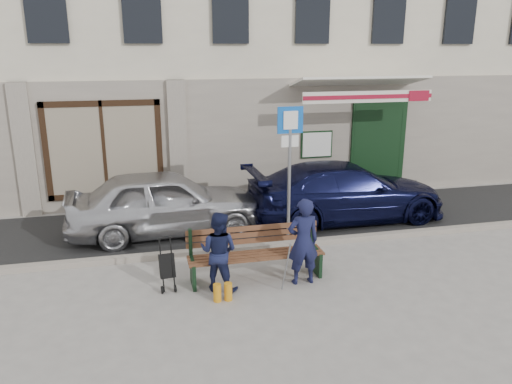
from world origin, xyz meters
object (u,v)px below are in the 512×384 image
object	(u,v)px
parking_sign	(290,153)
stroller	(167,267)
car_silver	(165,202)
man	(303,242)
woman	(219,251)
car_navy	(345,192)
bench	(253,255)

from	to	relation	value
parking_sign	stroller	xyz separation A→B (m)	(-2.60, -1.53, -1.54)
car_silver	man	size ratio (longest dim) A/B	2.74
car_silver	woman	size ratio (longest dim) A/B	3.07
man	woman	bearing A→B (deg)	-5.59
car_navy	bench	bearing A→B (deg)	131.14
car_silver	stroller	xyz separation A→B (m)	(-0.14, -2.68, -0.33)
parking_sign	man	world-z (taller)	parking_sign
car_silver	bench	bearing A→B (deg)	-156.40
parking_sign	woman	world-z (taller)	parking_sign
parking_sign	man	bearing A→B (deg)	-101.55
car_silver	woman	world-z (taller)	car_silver
parking_sign	stroller	size ratio (longest dim) A/B	3.23
car_navy	man	size ratio (longest dim) A/B	3.09
car_navy	parking_sign	size ratio (longest dim) A/B	1.67
car_navy	bench	distance (m)	3.87
car_navy	woman	xyz separation A→B (m)	(-3.49, -2.87, -0.00)
bench	stroller	xyz separation A→B (m)	(-1.50, -0.02, -0.07)
stroller	woman	bearing A→B (deg)	-21.52
car_silver	bench	xyz separation A→B (m)	(1.37, -2.66, -0.26)
stroller	parking_sign	bearing A→B (deg)	23.73
woman	stroller	xyz separation A→B (m)	(-0.85, 0.22, -0.30)
woman	man	bearing A→B (deg)	-152.06
car_navy	parking_sign	bearing A→B (deg)	120.98
bench	man	size ratio (longest dim) A/B	1.56
car_navy	car_silver	bearing A→B (deg)	87.83
parking_sign	woman	size ratio (longest dim) A/B	2.08
bench	woman	size ratio (longest dim) A/B	1.75
car_silver	parking_sign	world-z (taller)	parking_sign
car_silver	stroller	world-z (taller)	car_silver
bench	man	world-z (taller)	man
car_silver	stroller	distance (m)	2.71
man	bench	bearing A→B (deg)	-24.99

